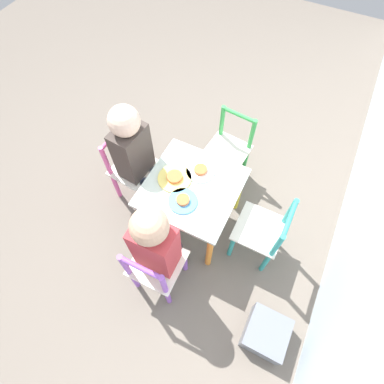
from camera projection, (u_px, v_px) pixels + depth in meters
ground_plane at (192, 219)px, 2.00m from camera, size 6.00×6.00×0.00m
kids_table at (192, 193)px, 1.69m from camera, size 0.50×0.50×0.43m
chair_pink at (133, 169)px, 1.89m from camera, size 0.28×0.28×0.53m
chair_purple at (156, 268)px, 1.57m from camera, size 0.26×0.26×0.53m
chair_green at (228, 151)px, 1.97m from camera, size 0.28×0.28×0.53m
chair_teal at (263, 232)px, 1.68m from camera, size 0.26×0.26×0.53m
child_front at (134, 151)px, 1.69m from camera, size 0.21×0.22×0.79m
child_right at (157, 243)px, 1.41m from camera, size 0.22×0.20×0.79m
plate_front at (175, 178)px, 1.65m from camera, size 0.19×0.19×0.03m
plate_right at (183, 201)px, 1.57m from camera, size 0.16×0.16×0.03m
plate_left at (201, 171)px, 1.67m from camera, size 0.16×0.16×0.03m
storage_bin at (266, 333)px, 1.59m from camera, size 0.22×0.21×0.14m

